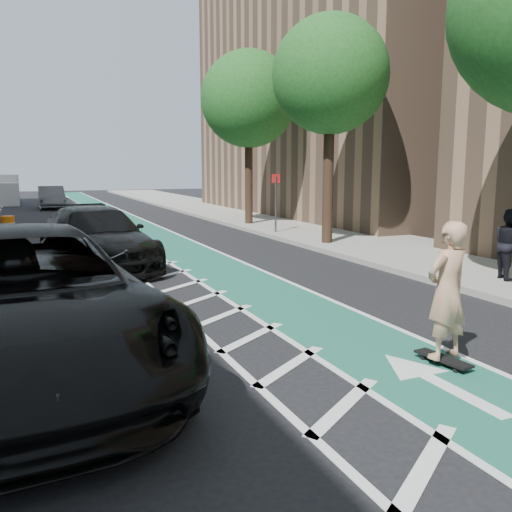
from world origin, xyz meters
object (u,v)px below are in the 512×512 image
barrel_a (7,278)px  suv_near (21,302)px  skateboarder (447,291)px  suv_far (96,238)px

barrel_a → suv_near: bearing=-86.3°
skateboarder → suv_near: 5.78m
suv_far → barrel_a: bearing=-133.3°
skateboarder → barrel_a: size_ratio=2.01×
suv_far → skateboarder: bearing=-77.9°
skateboarder → suv_far: skateboarder is taller
suv_far → barrel_a: size_ratio=5.98×
skateboarder → barrel_a: 8.77m
suv_near → barrel_a: (-0.30, 4.60, -0.53)m
skateboarder → barrel_a: bearing=-56.7°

